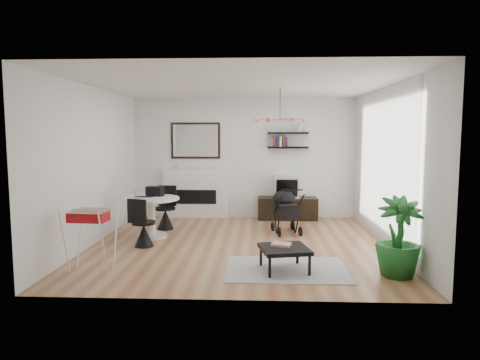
{
  "coord_description": "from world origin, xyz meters",
  "views": [
    {
      "loc": [
        0.34,
        -7.2,
        1.87
      ],
      "look_at": [
        0.0,
        0.4,
        1.07
      ],
      "focal_mm": 32.0,
      "sensor_mm": 36.0,
      "label": 1
    }
  ],
  "objects_px": {
    "dining_table": "(152,211)",
    "stroller": "(286,213)",
    "crt_tv": "(286,187)",
    "drying_rack": "(91,238)",
    "potted_plant": "(399,237)",
    "fireplace": "(196,187)",
    "tv_console": "(287,208)",
    "coffee_table": "(284,250)"
  },
  "relations": [
    {
      "from": "fireplace",
      "to": "crt_tv",
      "type": "xyz_separation_m",
      "value": [
        2.05,
        -0.17,
        0.04
      ]
    },
    {
      "from": "dining_table",
      "to": "coffee_table",
      "type": "bearing_deg",
      "value": -38.83
    },
    {
      "from": "tv_console",
      "to": "potted_plant",
      "type": "xyz_separation_m",
      "value": [
        1.21,
        -3.82,
        0.29
      ]
    },
    {
      "from": "fireplace",
      "to": "tv_console",
      "type": "distance_m",
      "value": 2.13
    },
    {
      "from": "crt_tv",
      "to": "potted_plant",
      "type": "bearing_deg",
      "value": -71.99
    },
    {
      "from": "tv_console",
      "to": "stroller",
      "type": "height_order",
      "value": "stroller"
    },
    {
      "from": "tv_console",
      "to": "potted_plant",
      "type": "distance_m",
      "value": 4.02
    },
    {
      "from": "crt_tv",
      "to": "coffee_table",
      "type": "distance_m",
      "value": 3.71
    },
    {
      "from": "fireplace",
      "to": "drying_rack",
      "type": "height_order",
      "value": "fireplace"
    },
    {
      "from": "crt_tv",
      "to": "dining_table",
      "type": "relative_size",
      "value": 0.54
    },
    {
      "from": "fireplace",
      "to": "crt_tv",
      "type": "height_order",
      "value": "fireplace"
    },
    {
      "from": "drying_rack",
      "to": "stroller",
      "type": "relative_size",
      "value": 0.95
    },
    {
      "from": "stroller",
      "to": "crt_tv",
      "type": "bearing_deg",
      "value": 74.39
    },
    {
      "from": "dining_table",
      "to": "coffee_table",
      "type": "xyz_separation_m",
      "value": [
        2.32,
        -1.87,
        -0.19
      ]
    },
    {
      "from": "stroller",
      "to": "dining_table",
      "type": "bearing_deg",
      "value": 179.64
    },
    {
      "from": "crt_tv",
      "to": "dining_table",
      "type": "height_order",
      "value": "crt_tv"
    },
    {
      "from": "dining_table",
      "to": "stroller",
      "type": "xyz_separation_m",
      "value": [
        2.48,
        0.49,
        -0.1
      ]
    },
    {
      "from": "crt_tv",
      "to": "coffee_table",
      "type": "xyz_separation_m",
      "value": [
        -0.25,
        -3.67,
        -0.43
      ]
    },
    {
      "from": "dining_table",
      "to": "potted_plant",
      "type": "xyz_separation_m",
      "value": [
        3.81,
        -2.01,
        0.05
      ]
    },
    {
      "from": "stroller",
      "to": "potted_plant",
      "type": "relative_size",
      "value": 0.85
    },
    {
      "from": "fireplace",
      "to": "potted_plant",
      "type": "xyz_separation_m",
      "value": [
        3.29,
        -3.99,
        -0.15
      ]
    },
    {
      "from": "drying_rack",
      "to": "potted_plant",
      "type": "relative_size",
      "value": 0.81
    },
    {
      "from": "fireplace",
      "to": "dining_table",
      "type": "relative_size",
      "value": 2.14
    },
    {
      "from": "dining_table",
      "to": "potted_plant",
      "type": "distance_m",
      "value": 4.31
    },
    {
      "from": "tv_console",
      "to": "drying_rack",
      "type": "distance_m",
      "value": 4.8
    },
    {
      "from": "drying_rack",
      "to": "crt_tv",
      "type": "bearing_deg",
      "value": 56.13
    },
    {
      "from": "dining_table",
      "to": "tv_console",
      "type": "bearing_deg",
      "value": 34.85
    },
    {
      "from": "potted_plant",
      "to": "drying_rack",
      "type": "bearing_deg",
      "value": 179.33
    },
    {
      "from": "tv_console",
      "to": "dining_table",
      "type": "xyz_separation_m",
      "value": [
        -2.6,
        -1.81,
        0.24
      ]
    },
    {
      "from": "dining_table",
      "to": "fireplace",
      "type": "bearing_deg",
      "value": 75.21
    },
    {
      "from": "fireplace",
      "to": "potted_plant",
      "type": "height_order",
      "value": "fireplace"
    },
    {
      "from": "dining_table",
      "to": "potted_plant",
      "type": "height_order",
      "value": "potted_plant"
    },
    {
      "from": "dining_table",
      "to": "potted_plant",
      "type": "relative_size",
      "value": 0.95
    },
    {
      "from": "potted_plant",
      "to": "dining_table",
      "type": "bearing_deg",
      "value": 152.2
    },
    {
      "from": "fireplace",
      "to": "dining_table",
      "type": "distance_m",
      "value": 2.05
    },
    {
      "from": "fireplace",
      "to": "dining_table",
      "type": "bearing_deg",
      "value": -104.79
    },
    {
      "from": "crt_tv",
      "to": "stroller",
      "type": "bearing_deg",
      "value": -94.05
    },
    {
      "from": "potted_plant",
      "to": "tv_console",
      "type": "bearing_deg",
      "value": 107.6
    },
    {
      "from": "dining_table",
      "to": "stroller",
      "type": "relative_size",
      "value": 1.11
    },
    {
      "from": "fireplace",
      "to": "drying_rack",
      "type": "distance_m",
      "value": 4.04
    },
    {
      "from": "fireplace",
      "to": "potted_plant",
      "type": "distance_m",
      "value": 5.17
    },
    {
      "from": "stroller",
      "to": "tv_console",
      "type": "bearing_deg",
      "value": 73.13
    }
  ]
}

